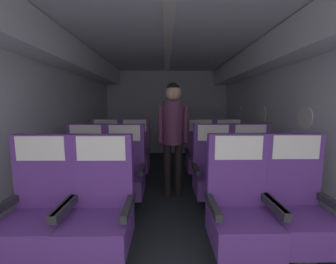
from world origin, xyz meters
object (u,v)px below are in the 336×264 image
(seat_c_left_aisle, at_px, (135,156))
(seat_c_right_window, at_px, (201,156))
(seat_a_right_window, at_px, (240,212))
(seat_b_left_aisle, at_px, (124,174))
(seat_a_right_aisle, at_px, (298,210))
(seat_b_right_aisle, at_px, (251,173))
(seat_b_left_window, at_px, (85,174))
(seat_a_left_window, at_px, (39,213))
(seat_b_right_window, at_px, (214,174))
(flight_attendant, at_px, (173,127))
(seat_a_left_aisle, at_px, (100,213))
(seat_c_right_aisle, at_px, (229,156))
(seat_c_left_window, at_px, (105,156))

(seat_c_left_aisle, relative_size, seat_c_right_window, 1.00)
(seat_a_right_window, bearing_deg, seat_b_left_aisle, 140.38)
(seat_a_right_aisle, xyz_separation_m, seat_c_left_aisle, (-1.61, 1.85, 0.00))
(seat_b_right_aisle, bearing_deg, seat_b_left_window, -179.96)
(seat_a_right_window, height_order, seat_c_right_window, same)
(seat_a_left_window, xyz_separation_m, seat_c_left_aisle, (0.49, 1.87, 0.00))
(seat_b_right_window, xyz_separation_m, seat_c_right_window, (-0.00, 0.94, 0.00))
(seat_b_right_aisle, bearing_deg, flight_attendant, 158.81)
(seat_b_right_window, bearing_deg, seat_b_left_window, 179.67)
(seat_b_left_aisle, distance_m, seat_c_right_window, 1.47)
(seat_a_left_aisle, height_order, seat_a_right_aisle, same)
(seat_c_right_window, distance_m, flight_attendant, 0.92)
(seat_a_right_aisle, height_order, flight_attendant, flight_attendant)
(seat_b_right_window, relative_size, seat_c_left_aisle, 1.00)
(seat_b_right_aisle, relative_size, seat_c_right_aisle, 1.00)
(seat_b_right_aisle, bearing_deg, seat_a_left_window, -155.80)
(seat_a_right_aisle, height_order, seat_a_right_window, same)
(seat_a_right_aisle, distance_m, seat_b_left_aisle, 1.84)
(seat_a_left_window, distance_m, seat_b_right_aisle, 2.31)
(flight_attendant, bearing_deg, seat_c_right_window, 62.54)
(seat_b_right_window, bearing_deg, seat_c_left_window, 150.21)
(seat_c_right_window, bearing_deg, seat_b_right_window, -89.84)
(seat_a_left_window, bearing_deg, seat_a_left_aisle, -0.82)
(seat_b_right_aisle, xyz_separation_m, flight_attendant, (-0.98, 0.38, 0.55))
(seat_a_left_aisle, height_order, seat_b_left_aisle, same)
(seat_a_left_aisle, height_order, seat_a_right_window, same)
(seat_a_right_window, xyz_separation_m, seat_b_right_aisle, (0.49, 0.94, 0.00))
(seat_a_left_aisle, height_order, seat_c_left_window, same)
(seat_b_left_window, bearing_deg, seat_a_right_aisle, -23.76)
(seat_a_right_window, bearing_deg, seat_c_right_aisle, 75.33)
(seat_a_left_window, height_order, seat_a_right_window, same)
(seat_a_left_window, bearing_deg, seat_c_right_aisle, 41.62)
(seat_b_right_aisle, bearing_deg, seat_b_left_aisle, -179.41)
(seat_c_left_window, bearing_deg, seat_a_left_window, -89.86)
(seat_a_left_window, xyz_separation_m, seat_a_left_aisle, (0.49, -0.01, 0.00))
(flight_attendant, bearing_deg, seat_b_right_window, -23.66)
(seat_a_left_window, xyz_separation_m, seat_c_left_window, (-0.00, 1.86, 0.00))
(seat_a_left_window, height_order, seat_a_left_aisle, same)
(seat_b_left_aisle, distance_m, seat_c_right_aisle, 1.86)
(seat_b_left_window, distance_m, seat_b_right_aisle, 2.10)
(seat_a_left_aisle, distance_m, flight_attendant, 1.57)
(seat_c_left_window, bearing_deg, seat_b_left_window, -89.43)
(seat_c_left_aisle, bearing_deg, seat_c_right_aisle, -0.11)
(seat_c_right_window, bearing_deg, seat_b_left_window, -149.99)
(seat_b_left_aisle, xyz_separation_m, seat_c_left_aisle, (-0.01, 0.94, 0.00))
(seat_a_left_aisle, xyz_separation_m, seat_b_left_window, (-0.49, 0.95, 0.00))
(seat_b_left_window, height_order, seat_c_right_window, same)
(seat_b_right_aisle, bearing_deg, seat_c_left_aisle, 150.09)
(seat_b_right_window, distance_m, flight_attendant, 0.84)
(seat_c_left_aisle, height_order, seat_c_right_window, same)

